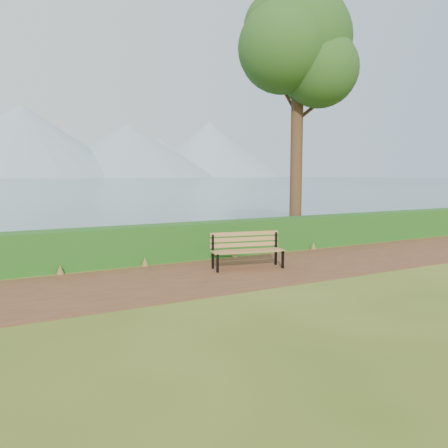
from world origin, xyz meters
TOP-DOWN VIEW (x-y plane):
  - ground at (0.00, 0.00)m, footprint 140.00×140.00m
  - path at (0.00, 0.30)m, footprint 40.00×3.40m
  - hedge at (0.00, 2.60)m, footprint 32.00×0.85m
  - water at (0.00, 260.00)m, footprint 700.00×510.00m
  - bench at (1.14, 0.61)m, footprint 1.92×0.90m
  - tree at (4.74, 3.34)m, footprint 4.52×3.71m

SIDE VIEW (x-z plane):
  - ground at x=0.00m, z-range 0.00..0.00m
  - path at x=0.00m, z-range 0.00..0.01m
  - water at x=0.00m, z-range 0.00..0.01m
  - hedge at x=0.00m, z-range 0.00..1.00m
  - bench at x=1.14m, z-range 0.07..1.00m
  - tree at x=4.74m, z-range 2.17..11.09m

